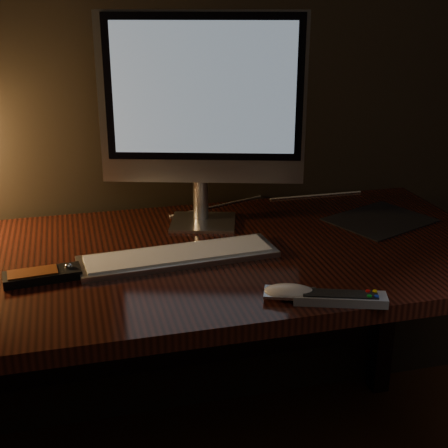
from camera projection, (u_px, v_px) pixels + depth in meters
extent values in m
cube|color=#35120C|center=(191.00, 261.00, 1.56)|extent=(1.60, 0.75, 0.04)
cube|color=black|center=(386.00, 301.00, 2.16)|extent=(0.06, 0.06, 0.71)
cube|color=black|center=(171.00, 298.00, 1.97)|extent=(1.48, 0.02, 0.51)
cube|color=silver|center=(203.00, 222.00, 1.76)|extent=(0.22, 0.20, 0.01)
cylinder|color=silver|center=(201.00, 198.00, 1.76)|extent=(0.05, 0.05, 0.12)
cube|color=silver|center=(202.00, 99.00, 1.63)|extent=(0.53, 0.19, 0.45)
cube|color=black|center=(204.00, 89.00, 1.60)|extent=(0.49, 0.15, 0.38)
cube|color=#88A0B9|center=(204.00, 89.00, 1.60)|extent=(0.46, 0.14, 0.34)
cube|color=silver|center=(179.00, 256.00, 1.52)|extent=(0.49, 0.17, 0.02)
cube|color=black|center=(380.00, 220.00, 1.78)|extent=(0.33, 0.30, 0.00)
ellipsoid|color=white|center=(290.00, 294.00, 1.32)|extent=(0.12, 0.09, 0.02)
cube|color=black|center=(42.00, 276.00, 1.41)|extent=(0.18, 0.08, 0.02)
cube|color=brown|center=(42.00, 271.00, 1.41)|extent=(0.11, 0.06, 0.00)
sphere|color=silver|center=(42.00, 270.00, 1.41)|extent=(0.02, 0.02, 0.02)
cube|color=gray|center=(340.00, 298.00, 1.31)|extent=(0.20, 0.11, 0.02)
cube|color=black|center=(340.00, 294.00, 1.30)|extent=(0.16, 0.09, 0.00)
cylinder|color=red|center=(340.00, 293.00, 1.30)|extent=(0.01, 0.01, 0.00)
cylinder|color=#0C8C19|center=(340.00, 293.00, 1.30)|extent=(0.01, 0.01, 0.00)
cylinder|color=gold|center=(340.00, 293.00, 1.30)|extent=(0.01, 0.01, 0.00)
cylinder|color=#1433BF|center=(340.00, 293.00, 1.30)|extent=(0.01, 0.01, 0.00)
cube|color=white|center=(154.00, 262.00, 1.50)|extent=(0.12, 0.08, 0.01)
cylinder|color=white|center=(269.00, 202.00, 1.93)|extent=(0.63, 0.09, 0.01)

